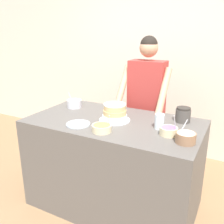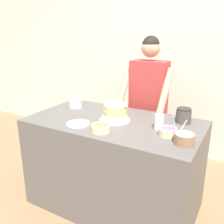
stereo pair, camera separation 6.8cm
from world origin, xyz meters
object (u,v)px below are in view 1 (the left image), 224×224
Objects in this scene: frosting_bowl_yellow at (102,128)px; stoneware_jar at (183,115)px; person_baker at (146,97)px; cake at (115,113)px; drinking_glass at (159,121)px; ceramic_plate at (78,124)px; frosting_bowl_white at (186,137)px; frosting_bowl_purple at (169,131)px; frosting_bowl_pink at (74,103)px.

frosting_bowl_yellow is 1.20× the size of stoneware_jar.
cake is (-0.07, -0.64, -0.01)m from person_baker.
ceramic_plate is at bearing -159.53° from drinking_glass.
frosting_bowl_white is (0.66, 0.10, 0.01)m from frosting_bowl_yellow.
frosting_bowl_yellow reaches higher than ceramic_plate.
person_baker is 1.03m from frosting_bowl_white.
ceramic_plate is at bearing -168.82° from frosting_bowl_purple.
frosting_bowl_pink is 1.14m from stoneware_jar.
frosting_bowl_white is 0.92m from ceramic_plate.
frosting_bowl_purple is at bearing 20.46° from frosting_bowl_yellow.
frosting_bowl_pink is 1.32× the size of stoneware_jar.
frosting_bowl_pink is at bearing 163.82° from cake.
frosting_bowl_yellow is 0.54m from frosting_bowl_purple.
frosting_bowl_yellow is (0.03, -0.28, -0.04)m from cake.
person_baker is 0.94m from ceramic_plate.
stoneware_jar is at bearing 85.02° from frosting_bowl_purple.
frosting_bowl_purple reaches higher than ceramic_plate.
person_baker reaches higher than stoneware_jar.
person_baker is 5.78× the size of cake.
person_baker is 0.93m from frosting_bowl_yellow.
stoneware_jar is (1.14, 0.09, 0.02)m from frosting_bowl_pink.
frosting_bowl_white is 1.27× the size of drinking_glass.
frosting_bowl_white is at bearing -15.45° from frosting_bowl_pink.
frosting_bowl_pink is at bearing -175.33° from stoneware_jar.
frosting_bowl_pink is (-0.64, -0.48, -0.04)m from person_baker.
stoneware_jar is at bearing 32.43° from ceramic_plate.
frosting_bowl_purple is 1.35× the size of stoneware_jar.
frosting_bowl_pink is (-0.58, 0.17, -0.03)m from cake.
frosting_bowl_purple is (0.46, -0.74, -0.05)m from person_baker.
person_baker is at bearing 142.25° from stoneware_jar.
frosting_bowl_white is at bearing -29.46° from frosting_bowl_purple.
stoneware_jar is at bearing 62.09° from drinking_glass.
frosting_bowl_white is 0.89× the size of frosting_bowl_purple.
person_baker is 10.14× the size of frosting_bowl_yellow.
frosting_bowl_pink is 0.85× the size of ceramic_plate.
ceramic_plate is at bearing -50.61° from frosting_bowl_pink.
ceramic_plate is at bearing -175.87° from frosting_bowl_white.
drinking_glass is at bearing 20.47° from ceramic_plate.
cake is at bearing -16.18° from frosting_bowl_pink.
frosting_bowl_pink reaches higher than cake.
frosting_bowl_yellow reaches higher than drinking_glass.
frosting_bowl_yellow is 0.27m from ceramic_plate.
frosting_bowl_white is 0.46m from stoneware_jar.
frosting_bowl_white is 1.20× the size of stoneware_jar.
frosting_bowl_pink reaches higher than frosting_bowl_white.
ceramic_plate is (-0.24, -0.25, -0.07)m from cake.
frosting_bowl_purple is (0.53, -0.10, -0.04)m from cake.
frosting_bowl_yellow is at bearing -92.59° from person_baker.
person_baker is 0.73m from drinking_glass.
ceramic_plate is at bearing -147.57° from stoneware_jar.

